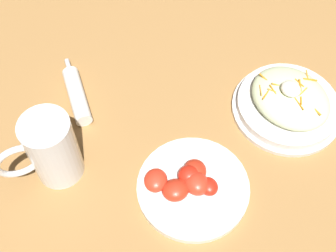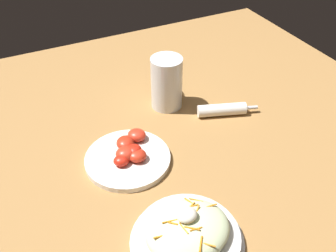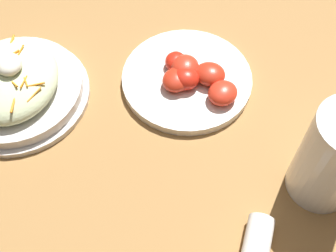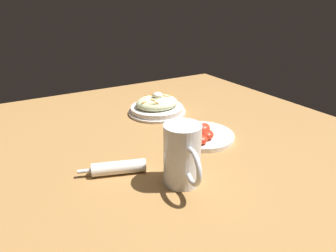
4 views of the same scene
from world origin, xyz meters
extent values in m
plane|color=#9E703D|center=(0.00, 0.00, 0.00)|extent=(1.43, 1.43, 0.00)
cylinder|color=silver|center=(0.12, 0.26, 0.01)|extent=(0.23, 0.23, 0.01)
cylinder|color=silver|center=(0.12, 0.26, 0.02)|extent=(0.21, 0.21, 0.02)
ellipsoid|color=beige|center=(0.12, 0.26, 0.04)|extent=(0.17, 0.15, 0.06)
cylinder|color=orange|center=(0.13, 0.25, 0.07)|extent=(0.02, 0.01, 0.01)
cylinder|color=orange|center=(0.10, 0.23, 0.07)|extent=(0.03, 0.01, 0.01)
cylinder|color=orange|center=(0.19, 0.26, 0.06)|extent=(0.02, 0.01, 0.01)
cylinder|color=orange|center=(0.10, 0.23, 0.07)|extent=(0.02, 0.01, 0.00)
cylinder|color=orange|center=(0.09, 0.24, 0.07)|extent=(0.02, 0.02, 0.01)
cylinder|color=orange|center=(0.15, 0.24, 0.07)|extent=(0.03, 0.01, 0.00)
cylinder|color=orange|center=(0.15, 0.25, 0.07)|extent=(0.02, 0.02, 0.00)
cylinder|color=orange|center=(0.08, 0.21, 0.06)|extent=(0.03, 0.02, 0.01)
cylinder|color=orange|center=(0.06, 0.24, 0.06)|extent=(0.03, 0.01, 0.00)
cylinder|color=orange|center=(0.09, 0.21, 0.06)|extent=(0.01, 0.02, 0.00)
ellipsoid|color=white|center=(0.12, 0.25, 0.08)|extent=(0.04, 0.04, 0.02)
cylinder|color=white|center=(-0.05, -0.20, 0.08)|extent=(0.09, 0.09, 0.16)
cylinder|color=orange|center=(-0.05, -0.20, 0.06)|extent=(0.08, 0.08, 0.12)
cylinder|color=white|center=(0.14, -0.02, 0.01)|extent=(0.22, 0.22, 0.02)
ellipsoid|color=red|center=(0.13, 0.00, 0.03)|extent=(0.07, 0.07, 0.03)
ellipsoid|color=red|center=(0.13, -0.05, 0.03)|extent=(0.06, 0.06, 0.03)
ellipsoid|color=red|center=(0.15, -0.01, 0.03)|extent=(0.06, 0.05, 0.03)
ellipsoid|color=red|center=(0.17, 0.00, 0.03)|extent=(0.04, 0.04, 0.02)
ellipsoid|color=red|center=(0.10, -0.07, 0.03)|extent=(0.07, 0.07, 0.03)
ellipsoid|color=red|center=(0.13, -0.01, 0.03)|extent=(0.05, 0.06, 0.03)
ellipsoid|color=red|center=(0.14, -0.01, 0.03)|extent=(0.05, 0.05, 0.02)
camera|label=1|loc=(0.40, -0.28, 0.79)|focal=47.88mm
camera|label=2|loc=(0.36, 0.66, 0.68)|focal=40.95mm
camera|label=3|loc=(-0.31, 0.03, 0.57)|focal=46.06mm
camera|label=4|loc=(-0.38, -0.70, 0.42)|focal=30.10mm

